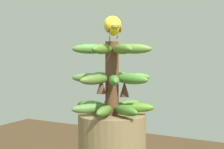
# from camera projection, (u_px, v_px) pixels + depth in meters

# --- Properties ---
(banana_bunch) EXTENTS (0.32, 0.32, 0.28)m
(banana_bunch) POSITION_uv_depth(u_px,v_px,m) (112.00, 78.00, 1.50)
(banana_bunch) COLOR brown
(banana_bunch) RESTS_ON banana_tree
(perched_bird) EXTENTS (0.21, 0.16, 0.10)m
(perched_bird) POSITION_uv_depth(u_px,v_px,m) (113.00, 26.00, 1.51)
(perched_bird) COLOR #C68933
(perched_bird) RESTS_ON banana_bunch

